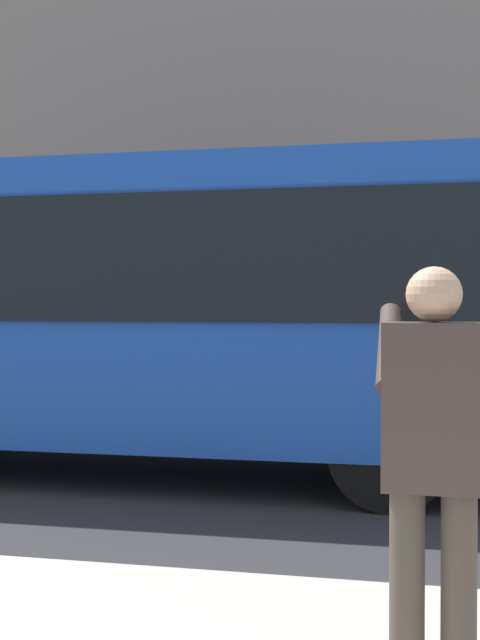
{
  "coord_description": "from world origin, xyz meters",
  "views": [
    {
      "loc": [
        -0.71,
        8.14,
        1.7
      ],
      "look_at": [
        1.05,
        -0.01,
        1.54
      ],
      "focal_mm": 46.37,
      "sensor_mm": 36.0,
      "label": 1
    }
  ],
  "objects": [
    {
      "name": "red_bus",
      "position": [
        2.54,
        0.19,
        1.68
      ],
      "size": [
        9.05,
        2.54,
        3.08
      ],
      "color": "#1947AD",
      "rests_on": "ground_plane"
    },
    {
      "name": "ground_plane",
      "position": [
        0.0,
        0.0,
        0.0
      ],
      "size": [
        60.0,
        60.0,
        0.0
      ],
      "primitive_type": "plane",
      "color": "#2B2B2D"
    },
    {
      "name": "building_facade_far",
      "position": [
        -0.02,
        -6.8,
        5.99
      ],
      "size": [
        28.0,
        1.55,
        12.0
      ],
      "color": "gray",
      "rests_on": "ground_plane"
    },
    {
      "name": "pedestrian_photographer",
      "position": [
        -0.77,
        4.8,
        1.14
      ],
      "size": [
        0.53,
        0.52,
        1.7
      ],
      "color": "#4C4238",
      "rests_on": "sidewalk_curb"
    }
  ]
}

